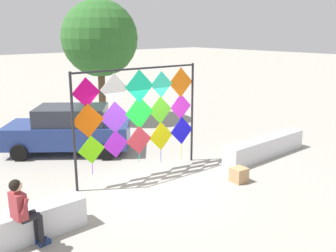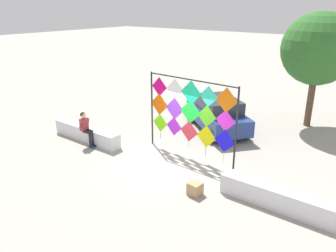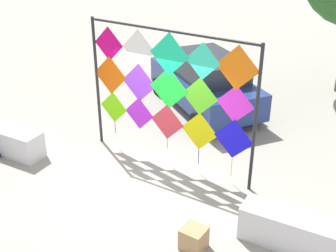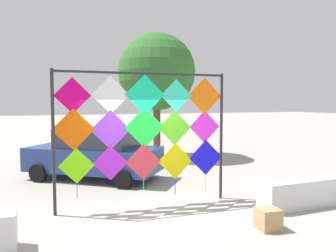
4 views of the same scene
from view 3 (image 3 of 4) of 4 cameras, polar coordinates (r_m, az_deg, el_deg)
The scene contains 4 objects.
ground at distance 9.57m, azimuth -3.98°, elevation -7.39°, with size 120.00×120.00×0.00m, color #9E998E.
kite_display_rack at distance 9.39m, azimuth 0.10°, elevation 5.20°, with size 4.08×0.28×3.16m.
parked_car at distance 12.79m, azimuth 4.86°, elevation 5.81°, with size 4.36×3.99×1.61m.
cardboard_box_large at distance 7.84m, azimuth 3.37°, elevation -14.40°, with size 0.41×0.40×0.41m, color tan.
Camera 3 is at (4.39, -6.61, 5.35)m, focal length 46.75 mm.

